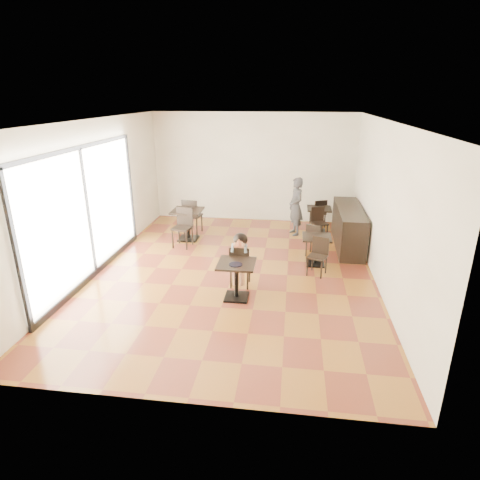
% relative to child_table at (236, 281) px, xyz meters
% --- Properties ---
extents(floor, '(6.00, 8.00, 0.01)m').
position_rel_child_table_xyz_m(floor, '(-0.23, 1.15, -0.37)').
color(floor, brown).
rests_on(floor, ground).
extents(ceiling, '(6.00, 8.00, 0.01)m').
position_rel_child_table_xyz_m(ceiling, '(-0.23, 1.15, 2.83)').
color(ceiling, white).
rests_on(ceiling, floor).
extents(wall_back, '(6.00, 0.01, 3.20)m').
position_rel_child_table_xyz_m(wall_back, '(-0.23, 5.15, 1.23)').
color(wall_back, white).
rests_on(wall_back, floor).
extents(wall_front, '(6.00, 0.01, 3.20)m').
position_rel_child_table_xyz_m(wall_front, '(-0.23, -2.85, 1.23)').
color(wall_front, white).
rests_on(wall_front, floor).
extents(wall_left, '(0.01, 8.00, 3.20)m').
position_rel_child_table_xyz_m(wall_left, '(-3.23, 1.15, 1.23)').
color(wall_left, white).
rests_on(wall_left, floor).
extents(wall_right, '(0.01, 8.00, 3.20)m').
position_rel_child_table_xyz_m(wall_right, '(2.77, 1.15, 1.23)').
color(wall_right, white).
rests_on(wall_right, floor).
extents(storefront_window, '(0.04, 4.50, 2.60)m').
position_rel_child_table_xyz_m(storefront_window, '(-3.20, 0.65, 1.03)').
color(storefront_window, white).
rests_on(storefront_window, floor).
extents(child_table, '(0.69, 0.69, 0.73)m').
position_rel_child_table_xyz_m(child_table, '(0.00, 0.00, 0.00)').
color(child_table, black).
rests_on(child_table, floor).
extents(child_chair, '(0.40, 0.40, 0.88)m').
position_rel_child_table_xyz_m(child_chair, '(0.00, 0.55, 0.07)').
color(child_chair, black).
rests_on(child_chair, floor).
extents(child, '(0.40, 0.55, 1.11)m').
position_rel_child_table_xyz_m(child, '(0.00, 0.55, 0.19)').
color(child, slate).
rests_on(child, child_chair).
extents(plate, '(0.25, 0.25, 0.01)m').
position_rel_child_table_xyz_m(plate, '(0.00, -0.10, 0.37)').
color(plate, black).
rests_on(plate, child_table).
extents(pizza_slice, '(0.26, 0.20, 0.06)m').
position_rel_child_table_xyz_m(pizza_slice, '(0.00, 0.36, 0.59)').
color(pizza_slice, tan).
rests_on(pizza_slice, child).
extents(adult_patron, '(0.57, 0.68, 1.59)m').
position_rel_child_table_xyz_m(adult_patron, '(1.08, 3.90, 0.43)').
color(adult_patron, '#393A3F').
rests_on(adult_patron, floor).
extents(cafe_table_mid, '(0.83, 0.83, 0.68)m').
position_rel_child_table_xyz_m(cafe_table_mid, '(1.56, 1.83, -0.03)').
color(cafe_table_mid, black).
rests_on(cafe_table_mid, floor).
extents(cafe_table_left, '(0.88, 0.88, 0.82)m').
position_rel_child_table_xyz_m(cafe_table_left, '(-1.75, 3.09, 0.04)').
color(cafe_table_left, black).
rests_on(cafe_table_left, floor).
extents(cafe_table_back, '(0.85, 0.85, 0.69)m').
position_rel_child_table_xyz_m(cafe_table_back, '(1.73, 4.20, -0.02)').
color(cafe_table_back, black).
rests_on(cafe_table_back, floor).
extents(chair_mid_a, '(0.48, 0.48, 0.81)m').
position_rel_child_table_xyz_m(chair_mid_a, '(1.56, 2.38, 0.04)').
color(chair_mid_a, black).
rests_on(chair_mid_a, floor).
extents(chair_mid_b, '(0.48, 0.48, 0.81)m').
position_rel_child_table_xyz_m(chair_mid_b, '(1.56, 1.28, 0.04)').
color(chair_mid_b, black).
rests_on(chair_mid_b, floor).
extents(chair_left_a, '(0.50, 0.50, 0.98)m').
position_rel_child_table_xyz_m(chair_left_a, '(-1.75, 3.64, 0.13)').
color(chair_left_a, black).
rests_on(chair_left_a, floor).
extents(chair_left_b, '(0.50, 0.50, 0.98)m').
position_rel_child_table_xyz_m(chair_left_b, '(-1.75, 2.54, 0.13)').
color(chair_left_b, black).
rests_on(chair_left_b, floor).
extents(chair_back_a, '(0.49, 0.49, 0.83)m').
position_rel_child_table_xyz_m(chair_back_a, '(1.73, 4.65, 0.05)').
color(chair_back_a, black).
rests_on(chair_back_a, floor).
extents(chair_back_b, '(0.49, 0.49, 0.83)m').
position_rel_child_table_xyz_m(chair_back_b, '(1.73, 3.65, 0.05)').
color(chair_back_b, black).
rests_on(chair_back_b, floor).
extents(service_counter, '(0.60, 2.40, 1.00)m').
position_rel_child_table_xyz_m(service_counter, '(2.42, 3.15, 0.13)').
color(service_counter, black).
rests_on(service_counter, floor).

